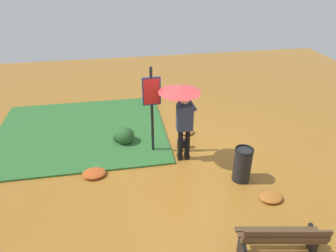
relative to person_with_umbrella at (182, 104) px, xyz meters
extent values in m
plane|color=#9E6623|center=(-0.16, 0.00, -1.55)|extent=(18.00, 18.00, 0.00)
cube|color=#2D662D|center=(2.56, -1.81, -1.53)|extent=(4.80, 4.00, 0.05)
cylinder|color=black|center=(-0.17, -0.01, -1.12)|extent=(0.12, 0.12, 0.86)
cylinder|color=black|center=(0.01, -0.01, -1.12)|extent=(0.12, 0.12, 0.86)
cube|color=black|center=(-0.17, -0.05, -1.51)|extent=(0.12, 0.22, 0.08)
cube|color=black|center=(0.01, -0.05, -1.51)|extent=(0.12, 0.22, 0.08)
cube|color=#2D3851|center=(-0.08, -0.01, -0.37)|extent=(0.39, 0.25, 0.64)
sphere|color=beige|center=(-0.08, -0.01, 0.09)|extent=(0.20, 0.20, 0.20)
ellipsoid|color=black|center=(-0.08, -0.01, 0.12)|extent=(0.20, 0.20, 0.15)
cylinder|color=#2D3851|center=(-0.29, -0.04, -0.16)|extent=(0.18, 0.13, 0.18)
cylinder|color=#2D3851|center=(-0.25, -0.05, -0.07)|extent=(0.24, 0.11, 0.33)
cube|color=black|center=(-0.17, -0.03, 0.07)|extent=(0.07, 0.02, 0.14)
cylinder|color=#2D3851|center=(0.08, -0.01, -0.13)|extent=(0.11, 0.10, 0.09)
cylinder|color=#2D3851|center=(0.07, 0.00, -0.04)|extent=(0.10, 0.09, 0.23)
cylinder|color=#A5A5AD|center=(0.06, 0.01, 0.27)|extent=(0.02, 0.02, 0.41)
cone|color=#B22D2D|center=(0.06, 0.01, 0.37)|extent=(0.96, 0.96, 0.16)
sphere|color=#A5A5AD|center=(0.06, 0.01, 0.48)|extent=(0.02, 0.02, 0.02)
cylinder|color=black|center=(0.63, -0.50, -0.40)|extent=(0.07, 0.07, 2.30)
cube|color=navy|center=(0.63, -0.48, 0.15)|extent=(0.44, 0.04, 0.70)
cube|color=red|center=(0.63, -0.46, 0.15)|extent=(0.38, 0.01, 0.64)
cube|color=black|center=(-0.18, -0.52, -1.43)|extent=(0.32, 0.20, 0.24)
torus|color=black|center=(-0.18, -0.52, -1.27)|extent=(0.18, 0.05, 0.18)
cube|color=black|center=(-1.67, 3.02, -1.33)|extent=(0.12, 0.36, 0.44)
cube|color=black|center=(-0.39, 3.02, -1.33)|extent=(0.12, 0.36, 0.44)
cube|color=#513823|center=(-1.03, 2.90, -1.09)|extent=(1.40, 0.34, 0.04)
cube|color=#513823|center=(-1.03, 3.02, -1.09)|extent=(1.40, 0.34, 0.04)
cube|color=#513823|center=(-1.03, 3.14, -1.09)|extent=(1.40, 0.34, 0.04)
cube|color=#513823|center=(-1.03, 3.19, -0.99)|extent=(1.39, 0.28, 0.10)
cube|color=#513823|center=(-1.03, 3.19, -0.85)|extent=(1.39, 0.28, 0.10)
cylinder|color=black|center=(-1.20, 1.01, -1.15)|extent=(0.40, 0.40, 0.80)
torus|color=black|center=(-1.20, 1.01, -0.74)|extent=(0.42, 0.42, 0.04)
ellipsoid|color=#285628|center=(1.33, -1.00, -1.32)|extent=(0.51, 0.51, 0.46)
ellipsoid|color=#1E421E|center=(1.49, -1.08, -1.40)|extent=(0.31, 0.31, 0.31)
ellipsoid|color=#B74C1E|center=(2.13, 0.29, -1.49)|extent=(0.55, 0.44, 0.12)
ellipsoid|color=#A86023|center=(-0.43, -1.23, -1.50)|extent=(0.47, 0.38, 0.10)
ellipsoid|color=#A86023|center=(-1.58, 1.74, -1.50)|extent=(0.50, 0.40, 0.11)
camera|label=1|loc=(1.40, 6.15, 2.98)|focal=32.61mm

